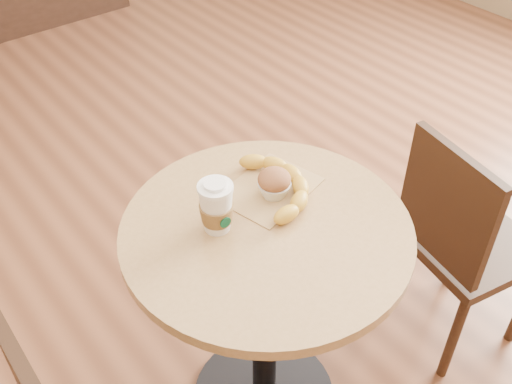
# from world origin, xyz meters

# --- Properties ---
(cafe_table) EXTENTS (0.70, 0.70, 0.75)m
(cafe_table) POSITION_xyz_m (-0.06, -0.05, 0.53)
(cafe_table) COLOR black
(cafe_table) RESTS_ON ground
(chair_right) EXTENTS (0.41, 0.41, 0.80)m
(chair_right) POSITION_xyz_m (0.57, -0.22, 0.44)
(chair_right) COLOR black
(chair_right) RESTS_ON ground
(kraft_bag) EXTENTS (0.28, 0.23, 0.00)m
(kraft_bag) POSITION_xyz_m (0.03, 0.05, 0.75)
(kraft_bag) COLOR #A98452
(kraft_bag) RESTS_ON cafe_table
(coffee_cup) EXTENTS (0.08, 0.08, 0.14)m
(coffee_cup) POSITION_xyz_m (-0.16, 0.01, 0.81)
(coffee_cup) COLOR white
(coffee_cup) RESTS_ON cafe_table
(muffin) EXTENTS (0.08, 0.08, 0.08)m
(muffin) POSITION_xyz_m (0.02, 0.02, 0.79)
(muffin) COLOR silver
(muffin) RESTS_ON kraft_bag
(banana) EXTENTS (0.28, 0.33, 0.04)m
(banana) POSITION_xyz_m (0.04, 0.03, 0.77)
(banana) COLOR gold
(banana) RESTS_ON kraft_bag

